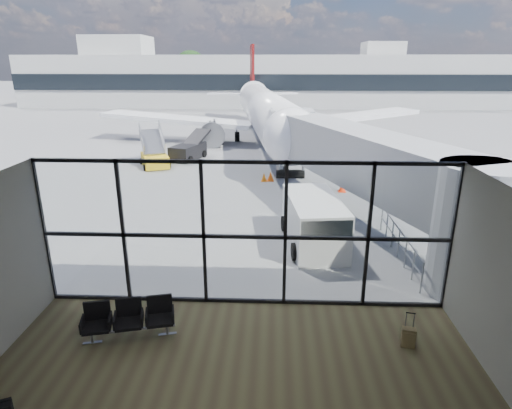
# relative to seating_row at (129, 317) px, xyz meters

# --- Properties ---
(ground) EXTENTS (220.00, 220.00, 0.00)m
(ground) POSITION_rel_seating_row_xyz_m (2.99, 41.83, -0.59)
(ground) COLOR slate
(ground) RESTS_ON ground
(lounge_shell) EXTENTS (12.02, 8.01, 4.51)m
(lounge_shell) POSITION_rel_seating_row_xyz_m (2.99, -2.97, 2.06)
(lounge_shell) COLOR brown
(lounge_shell) RESTS_ON ground
(glass_curtain_wall) EXTENTS (12.10, 0.12, 4.50)m
(glass_curtain_wall) POSITION_rel_seating_row_xyz_m (2.99, 1.83, 1.66)
(glass_curtain_wall) COLOR white
(glass_curtain_wall) RESTS_ON ground
(jet_bridge) EXTENTS (8.00, 16.50, 4.33)m
(jet_bridge) POSITION_rel_seating_row_xyz_m (7.89, 8.90, 2.17)
(jet_bridge) COLOR gray
(jet_bridge) RESTS_ON ground
(apron_railing) EXTENTS (0.06, 5.46, 1.11)m
(apron_railing) POSITION_rel_seating_row_xyz_m (8.59, 5.33, 0.13)
(apron_railing) COLOR gray
(apron_railing) RESTS_ON ground
(far_terminal) EXTENTS (80.00, 12.20, 11.00)m
(far_terminal) POSITION_rel_seating_row_xyz_m (2.40, 63.80, 3.62)
(far_terminal) COLOR beige
(far_terminal) RESTS_ON ground
(tree_0) EXTENTS (4.95, 4.95, 7.12)m
(tree_0) POSITION_rel_seating_row_xyz_m (-42.01, 73.83, 4.04)
(tree_0) COLOR #382619
(tree_0) RESTS_ON ground
(tree_1) EXTENTS (5.61, 5.61, 8.07)m
(tree_1) POSITION_rel_seating_row_xyz_m (-36.01, 73.83, 4.67)
(tree_1) COLOR #382619
(tree_1) RESTS_ON ground
(tree_2) EXTENTS (6.27, 6.27, 9.03)m
(tree_2) POSITION_rel_seating_row_xyz_m (-30.01, 73.83, 5.29)
(tree_2) COLOR #382619
(tree_2) RESTS_ON ground
(tree_3) EXTENTS (4.95, 4.95, 7.12)m
(tree_3) POSITION_rel_seating_row_xyz_m (-24.01, 73.83, 4.04)
(tree_3) COLOR #382619
(tree_3) RESTS_ON ground
(tree_4) EXTENTS (5.61, 5.61, 8.07)m
(tree_4) POSITION_rel_seating_row_xyz_m (-18.01, 73.83, 4.67)
(tree_4) COLOR #382619
(tree_4) RESTS_ON ground
(tree_5) EXTENTS (6.27, 6.27, 9.03)m
(tree_5) POSITION_rel_seating_row_xyz_m (-12.01, 73.83, 5.29)
(tree_5) COLOR #382619
(tree_5) RESTS_ON ground
(seating_row) EXTENTS (2.39, 1.18, 1.06)m
(seating_row) POSITION_rel_seating_row_xyz_m (0.00, 0.00, 0.00)
(seating_row) COLOR gray
(seating_row) RESTS_ON ground
(suitcase) EXTENTS (0.39, 0.31, 0.96)m
(suitcase) POSITION_rel_seating_row_xyz_m (7.38, -0.16, -0.30)
(suitcase) COLOR olive
(suitcase) RESTS_ON ground
(airliner) EXTENTS (30.17, 35.11, 9.07)m
(airliner) POSITION_rel_seating_row_xyz_m (2.89, 30.94, 2.17)
(airliner) COLOR white
(airliner) RESTS_ON ground
(service_van) EXTENTS (2.58, 4.65, 1.94)m
(service_van) POSITION_rel_seating_row_xyz_m (5.47, 6.32, 0.41)
(service_van) COLOR silver
(service_van) RESTS_ON ground
(belt_loader) EXTENTS (2.72, 4.53, 1.98)m
(belt_loader) POSITION_rel_seating_row_xyz_m (-2.63, 21.99, 0.08)
(belt_loader) COLOR black
(belt_loader) RESTS_ON ground
(mobile_stairs) EXTENTS (2.76, 3.72, 2.38)m
(mobile_stairs) POSITION_rel_seating_row_xyz_m (-4.61, 19.58, -0.02)
(mobile_stairs) COLOR gold
(mobile_stairs) RESTS_ON ground
(traffic_cone_a) EXTENTS (0.42, 0.42, 0.61)m
(traffic_cone_a) POSITION_rel_seating_row_xyz_m (3.63, 16.04, -0.30)
(traffic_cone_a) COLOR #FF5F0D
(traffic_cone_a) RESTS_ON ground
(traffic_cone_b) EXTENTS (0.37, 0.37, 0.53)m
(traffic_cone_b) POSITION_rel_seating_row_xyz_m (3.22, 15.93, -0.34)
(traffic_cone_b) COLOR orange
(traffic_cone_b) RESTS_ON ground
(traffic_cone_c) EXTENTS (0.43, 0.43, 0.62)m
(traffic_cone_c) POSITION_rel_seating_row_xyz_m (7.73, 13.89, -0.29)
(traffic_cone_c) COLOR #F6330C
(traffic_cone_c) RESTS_ON ground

